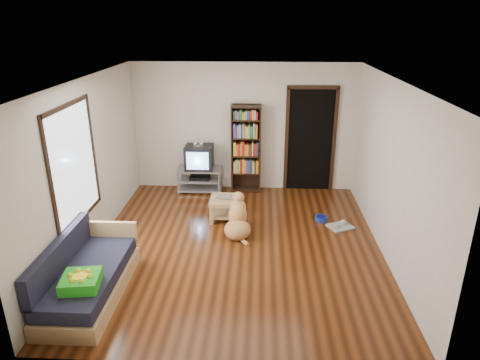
{
  "coord_description": "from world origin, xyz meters",
  "views": [
    {
      "loc": [
        0.35,
        -5.97,
        3.43
      ],
      "look_at": [
        0.02,
        0.58,
        0.9
      ],
      "focal_mm": 32.0,
      "sensor_mm": 36.0,
      "label": 1
    }
  ],
  "objects_px": {
    "green_cushion": "(81,281)",
    "bookshelf": "(246,144)",
    "dog_bowl": "(321,218)",
    "coffee_table": "(226,205)",
    "dog": "(238,220)",
    "grey_rag": "(340,227)",
    "crt_tv": "(199,157)",
    "sofa": "(86,278)",
    "tv_stand": "(200,179)",
    "laptop": "(226,198)"
  },
  "relations": [
    {
      "from": "laptop",
      "to": "tv_stand",
      "type": "xyz_separation_m",
      "value": [
        -0.64,
        1.32,
        -0.14
      ]
    },
    {
      "from": "dog_bowl",
      "to": "coffee_table",
      "type": "relative_size",
      "value": 0.4
    },
    {
      "from": "coffee_table",
      "to": "bookshelf",
      "type": "bearing_deg",
      "value": 77.54
    },
    {
      "from": "tv_stand",
      "to": "dog",
      "type": "relative_size",
      "value": 1.06
    },
    {
      "from": "dog_bowl",
      "to": "crt_tv",
      "type": "xyz_separation_m",
      "value": [
        -2.35,
        1.3,
        0.7
      ]
    },
    {
      "from": "bookshelf",
      "to": "dog",
      "type": "bearing_deg",
      "value": -91.85
    },
    {
      "from": "green_cushion",
      "to": "dog",
      "type": "xyz_separation_m",
      "value": [
        1.74,
        2.2,
        -0.24
      ]
    },
    {
      "from": "laptop",
      "to": "dog_bowl",
      "type": "distance_m",
      "value": 1.75
    },
    {
      "from": "dog_bowl",
      "to": "tv_stand",
      "type": "bearing_deg",
      "value": 151.45
    },
    {
      "from": "crt_tv",
      "to": "dog",
      "type": "relative_size",
      "value": 0.69
    },
    {
      "from": "grey_rag",
      "to": "laptop",
      "type": "bearing_deg",
      "value": 174.19
    },
    {
      "from": "dog_bowl",
      "to": "grey_rag",
      "type": "relative_size",
      "value": 0.55
    },
    {
      "from": "dog",
      "to": "coffee_table",
      "type": "bearing_deg",
      "value": 114.13
    },
    {
      "from": "bookshelf",
      "to": "coffee_table",
      "type": "height_order",
      "value": "bookshelf"
    },
    {
      "from": "green_cushion",
      "to": "dog_bowl",
      "type": "distance_m",
      "value": 4.25
    },
    {
      "from": "grey_rag",
      "to": "crt_tv",
      "type": "height_order",
      "value": "crt_tv"
    },
    {
      "from": "sofa",
      "to": "dog",
      "type": "xyz_separation_m",
      "value": [
        1.86,
        1.79,
        -0.0
      ]
    },
    {
      "from": "grey_rag",
      "to": "green_cushion",
      "type": "bearing_deg",
      "value": -144.38
    },
    {
      "from": "green_cushion",
      "to": "crt_tv",
      "type": "xyz_separation_m",
      "value": [
        0.85,
        4.06,
        0.25
      ]
    },
    {
      "from": "laptop",
      "to": "grey_rag",
      "type": "relative_size",
      "value": 0.89
    },
    {
      "from": "tv_stand",
      "to": "bookshelf",
      "type": "relative_size",
      "value": 0.5
    },
    {
      "from": "tv_stand",
      "to": "crt_tv",
      "type": "xyz_separation_m",
      "value": [
        0.0,
        0.02,
        0.47
      ]
    },
    {
      "from": "laptop",
      "to": "dog",
      "type": "distance_m",
      "value": 0.59
    },
    {
      "from": "crt_tv",
      "to": "bookshelf",
      "type": "bearing_deg",
      "value": 4.32
    },
    {
      "from": "laptop",
      "to": "dog",
      "type": "height_order",
      "value": "dog"
    },
    {
      "from": "green_cushion",
      "to": "laptop",
      "type": "distance_m",
      "value": 3.1
    },
    {
      "from": "laptop",
      "to": "sofa",
      "type": "height_order",
      "value": "sofa"
    },
    {
      "from": "dog",
      "to": "bookshelf",
      "type": "bearing_deg",
      "value": 88.15
    },
    {
      "from": "grey_rag",
      "to": "coffee_table",
      "type": "distance_m",
      "value": 2.04
    },
    {
      "from": "laptop",
      "to": "bookshelf",
      "type": "relative_size",
      "value": 0.2
    },
    {
      "from": "crt_tv",
      "to": "green_cushion",
      "type": "bearing_deg",
      "value": -101.83
    },
    {
      "from": "bookshelf",
      "to": "coffee_table",
      "type": "xyz_separation_m",
      "value": [
        -0.31,
        -1.39,
        -0.72
      ]
    },
    {
      "from": "sofa",
      "to": "dog",
      "type": "bearing_deg",
      "value": 43.9
    },
    {
      "from": "grey_rag",
      "to": "bookshelf",
      "type": "distance_m",
      "value": 2.55
    },
    {
      "from": "tv_stand",
      "to": "coffee_table",
      "type": "bearing_deg",
      "value": -63.58
    },
    {
      "from": "grey_rag",
      "to": "coffee_table",
      "type": "xyz_separation_m",
      "value": [
        -2.01,
        0.23,
        0.27
      ]
    },
    {
      "from": "green_cushion",
      "to": "laptop",
      "type": "relative_size",
      "value": 1.21
    },
    {
      "from": "grey_rag",
      "to": "tv_stand",
      "type": "bearing_deg",
      "value": 150.02
    },
    {
      "from": "coffee_table",
      "to": "dog",
      "type": "xyz_separation_m",
      "value": [
        0.24,
        -0.55,
        -0.02
      ]
    },
    {
      "from": "tv_stand",
      "to": "sofa",
      "type": "relative_size",
      "value": 0.5
    },
    {
      "from": "green_cushion",
      "to": "coffee_table",
      "type": "relative_size",
      "value": 0.78
    },
    {
      "from": "dog_bowl",
      "to": "coffee_table",
      "type": "distance_m",
      "value": 1.72
    },
    {
      "from": "green_cushion",
      "to": "crt_tv",
      "type": "distance_m",
      "value": 4.15
    },
    {
      "from": "dog_bowl",
      "to": "coffee_table",
      "type": "height_order",
      "value": "coffee_table"
    },
    {
      "from": "dog_bowl",
      "to": "bookshelf",
      "type": "xyz_separation_m",
      "value": [
        -1.4,
        1.37,
        0.96
      ]
    },
    {
      "from": "green_cushion",
      "to": "bookshelf",
      "type": "distance_m",
      "value": 4.53
    },
    {
      "from": "green_cushion",
      "to": "sofa",
      "type": "bearing_deg",
      "value": 98.77
    },
    {
      "from": "sofa",
      "to": "crt_tv",
      "type": "bearing_deg",
      "value": 75.07
    },
    {
      "from": "laptop",
      "to": "dog",
      "type": "bearing_deg",
      "value": -53.86
    },
    {
      "from": "laptop",
      "to": "coffee_table",
      "type": "height_order",
      "value": "laptop"
    }
  ]
}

